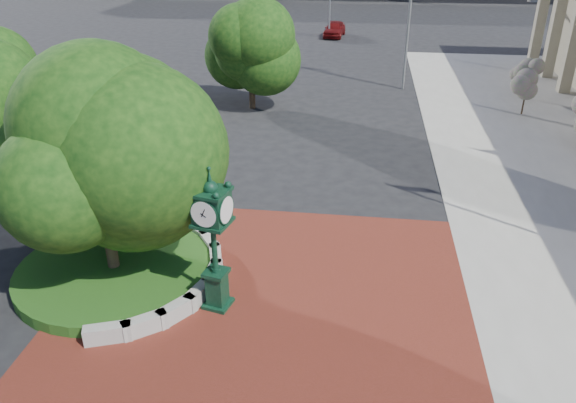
% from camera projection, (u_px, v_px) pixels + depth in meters
% --- Properties ---
extents(ground, '(200.00, 200.00, 0.00)m').
position_uv_depth(ground, '(270.00, 288.00, 17.36)').
color(ground, black).
rests_on(ground, ground).
extents(plaza, '(12.00, 12.00, 0.04)m').
position_uv_depth(plaza, '(264.00, 307.00, 16.47)').
color(plaza, maroon).
rests_on(plaza, ground).
extents(planter_wall, '(2.96, 6.77, 0.54)m').
position_uv_depth(planter_wall, '(184.00, 274.00, 17.56)').
color(planter_wall, '#9E9B93').
rests_on(planter_wall, ground).
extents(grass_bed, '(6.10, 6.10, 0.40)m').
position_uv_depth(grass_bed, '(115.00, 271.00, 17.86)').
color(grass_bed, '#1C4212').
rests_on(grass_bed, ground).
extents(tree_planter, '(5.20, 5.20, 6.33)m').
position_uv_depth(tree_planter, '(98.00, 169.00, 16.26)').
color(tree_planter, '#38281C').
rests_on(tree_planter, ground).
extents(tree_street, '(4.40, 4.40, 5.45)m').
position_uv_depth(tree_street, '(251.00, 54.00, 32.27)').
color(tree_street, '#38281C').
rests_on(tree_street, ground).
extents(post_clock, '(1.07, 1.07, 4.41)m').
position_uv_depth(post_clock, '(213.00, 235.00, 15.46)').
color(post_clock, black).
rests_on(post_clock, ground).
extents(parked_car, '(2.15, 4.42, 1.45)m').
position_uv_depth(parked_car, '(335.00, 29.00, 53.54)').
color(parked_car, '#620E0E').
rests_on(parked_car, ground).
extents(shrub_mid, '(1.20, 1.20, 2.20)m').
position_uv_depth(shrub_mid, '(526.00, 88.00, 31.88)').
color(shrub_mid, '#38281C').
rests_on(shrub_mid, ground).
extents(shrub_far, '(1.20, 1.20, 2.20)m').
position_uv_depth(shrub_far, '(527.00, 73.00, 34.88)').
color(shrub_far, '#38281C').
rests_on(shrub_far, ground).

